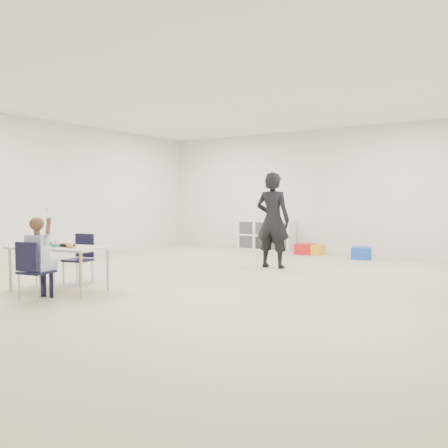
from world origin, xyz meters
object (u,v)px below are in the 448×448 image
Objects in this scene: child at (36,254)px; adult at (273,220)px; cubby_shelf at (266,235)px; table at (59,268)px; chair_near at (36,271)px.

adult is (1.11, 3.98, 0.29)m from child.
adult is at bearing 64.16° from child.
table is at bearing -88.35° from cubby_shelf.
table is 6.06m from cubby_shelf.
child is 0.80× the size of cubby_shelf.
chair_near is at bearing -86.36° from cubby_shelf.
adult is (1.36, 3.47, 0.55)m from table.
chair_near reaches higher than cubby_shelf.
adult is (1.11, 3.98, 0.49)m from chair_near.
chair_near is at bearing 70.04° from adult.
cubby_shelf is (-0.17, 6.06, 0.05)m from table.
chair_near is 0.21m from child.
table is 1.95× the size of chair_near.
chair_near is 6.58m from cubby_shelf.
table is at bearing 105.42° from child.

